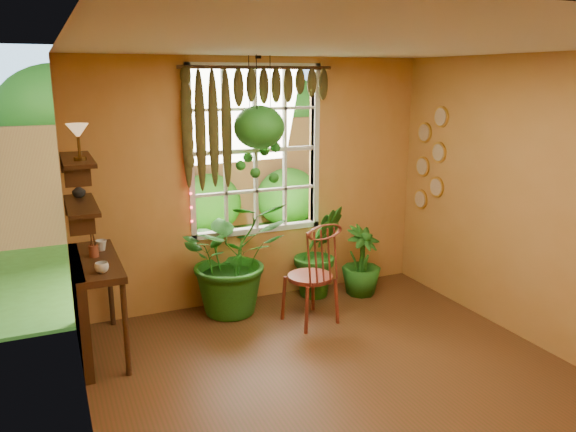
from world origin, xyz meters
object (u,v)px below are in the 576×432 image
potted_plant_left (233,256)px  potted_plant_mid (319,251)px  counter_ledge (86,297)px  hanging_basket (259,132)px  windsor_chair (312,290)px

potted_plant_left → potted_plant_mid: size_ratio=1.17×
counter_ledge → potted_plant_left: 1.57m
potted_plant_left → hanging_basket: bearing=13.4°
counter_ledge → potted_plant_left: (1.52, 0.37, 0.08)m
counter_ledge → windsor_chair: size_ratio=0.96×
windsor_chair → potted_plant_left: potted_plant_left is taller
windsor_chair → potted_plant_mid: windsor_chair is taller
potted_plant_left → hanging_basket: hanging_basket is taller
potted_plant_left → counter_ledge: bearing=-166.4°
counter_ledge → potted_plant_mid: bearing=9.2°
hanging_basket → windsor_chair: bearing=-65.9°
windsor_chair → hanging_basket: hanging_basket is taller
windsor_chair → hanging_basket: size_ratio=0.95×
windsor_chair → counter_ledge: bearing=161.6°
potted_plant_left → hanging_basket: (0.35, 0.08, 1.29)m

